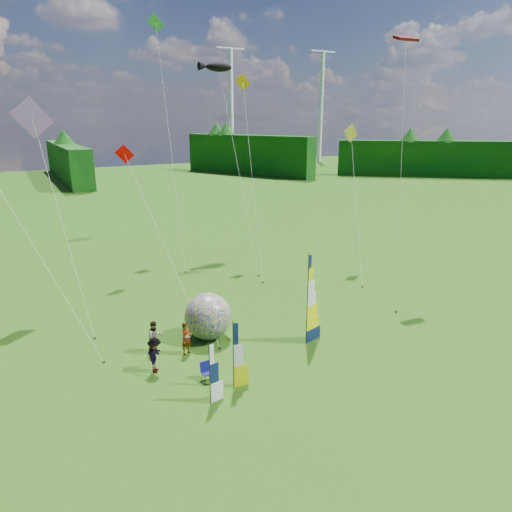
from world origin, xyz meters
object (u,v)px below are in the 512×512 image
spectator_a (186,339)px  kite_whale (237,156)px  feather_banner_main (307,301)px  side_banner_far (210,375)px  side_banner_left (233,356)px  spectator_c (155,355)px  spectator_d (198,320)px  bol_inflatable (208,316)px  spectator_b (155,337)px  camp_chair (207,372)px

spectator_a → kite_whale: (10.53, 14.68, 8.30)m
feather_banner_main → side_banner_far: (-7.05, -2.64, -1.18)m
side_banner_left → spectator_c: 4.36m
side_banner_left → kite_whale: size_ratio=0.18×
side_banner_left → side_banner_far: side_banner_left is taller
spectator_d → bol_inflatable: bearing=157.6°
spectator_c → spectator_d: 4.80m
spectator_b → spectator_c: size_ratio=1.00×
side_banner_left → spectator_d: size_ratio=2.26×
spectator_b → camp_chair: (1.39, -3.95, -0.46)m
camp_chair → kite_whale: (10.59, 17.67, 8.75)m
spectator_d → feather_banner_main: bearing=-167.9°
spectator_c → kite_whale: size_ratio=0.10×
spectator_c → camp_chair: (1.97, -2.01, -0.46)m
spectator_a → kite_whale: bearing=26.2°
bol_inflatable → spectator_a: (-1.80, -1.21, -0.45)m
feather_banner_main → spectator_a: bearing=146.3°
spectator_a → spectator_b: bearing=118.2°
side_banner_far → camp_chair: size_ratio=3.14×
spectator_c → camp_chair: size_ratio=1.99×
feather_banner_main → side_banner_far: feather_banner_main is taller
spectator_a → spectator_c: (-2.03, -0.98, 0.01)m
side_banner_left → side_banner_far: (-1.48, -0.65, -0.22)m
side_banner_left → spectator_a: 4.34m
side_banner_left → spectator_b: bearing=125.4°
spectator_d → kite_whale: bearing=-71.1°
spectator_d → camp_chair: (-1.64, -5.18, -0.28)m
feather_banner_main → spectator_b: size_ratio=2.86×
spectator_a → spectator_b: size_ratio=0.99×
bol_inflatable → camp_chair: bearing=-113.9°
spectator_d → kite_whale: (8.96, 12.49, 8.47)m
feather_banner_main → spectator_c: size_ratio=2.84×
bol_inflatable → spectator_b: size_ratio=1.47×
spectator_d → spectator_c: bearing=95.8°
spectator_a → kite_whale: 19.88m
feather_banner_main → spectator_d: (-4.81, 4.39, -1.90)m
side_banner_left → camp_chair: 1.93m
spectator_a → spectator_c: size_ratio=0.99×
spectator_c → side_banner_left: bearing=-109.5°
spectator_b → camp_chair: 4.21m
bol_inflatable → kite_whale: (8.73, 13.47, 7.85)m
camp_chair → spectator_b: bearing=107.6°
spectator_a → camp_chair: (-0.06, -2.99, -0.45)m
side_banner_far → spectator_c: side_banner_far is taller
kite_whale → spectator_b: bearing=-131.2°
feather_banner_main → kite_whale: bearing=61.5°
bol_inflatable → side_banner_left: bearing=-100.3°
spectator_a → kite_whale: kite_whale is taller
feather_banner_main → side_banner_far: 7.62m
feather_banner_main → kite_whale: size_ratio=0.29×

